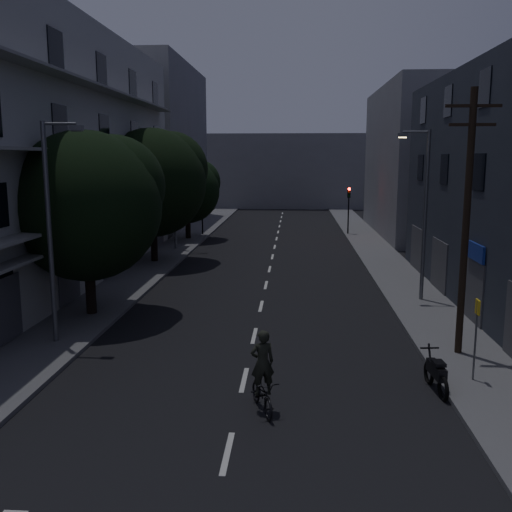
# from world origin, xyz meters

# --- Properties ---
(ground) EXTENTS (160.00, 160.00, 0.00)m
(ground) POSITION_xyz_m (0.00, 25.00, 0.00)
(ground) COLOR black
(ground) RESTS_ON ground
(sidewalk_left) EXTENTS (3.00, 90.00, 0.15)m
(sidewalk_left) POSITION_xyz_m (-7.50, 25.00, 0.07)
(sidewalk_left) COLOR #565659
(sidewalk_left) RESTS_ON ground
(sidewalk_right) EXTENTS (3.00, 90.00, 0.15)m
(sidewalk_right) POSITION_xyz_m (7.50, 25.00, 0.07)
(sidewalk_right) COLOR #565659
(sidewalk_right) RESTS_ON ground
(lane_markings) EXTENTS (0.15, 60.50, 0.01)m
(lane_markings) POSITION_xyz_m (0.00, 31.25, 0.01)
(lane_markings) COLOR beige
(lane_markings) RESTS_ON ground
(building_left) EXTENTS (7.00, 36.00, 14.00)m
(building_left) POSITION_xyz_m (-11.98, 18.00, 6.99)
(building_left) COLOR #A8A9A4
(building_left) RESTS_ON ground
(building_far_left) EXTENTS (6.00, 20.00, 16.00)m
(building_far_left) POSITION_xyz_m (-12.00, 48.00, 8.00)
(building_far_left) COLOR slate
(building_far_left) RESTS_ON ground
(building_far_right) EXTENTS (6.00, 20.00, 13.00)m
(building_far_right) POSITION_xyz_m (12.00, 42.00, 6.50)
(building_far_right) COLOR slate
(building_far_right) RESTS_ON ground
(building_far_end) EXTENTS (24.00, 8.00, 10.00)m
(building_far_end) POSITION_xyz_m (0.00, 70.00, 5.00)
(building_far_end) COLOR slate
(building_far_end) RESTS_ON ground
(tree_near) EXTENTS (6.40, 6.40, 7.90)m
(tree_near) POSITION_xyz_m (-7.27, 13.37, 5.09)
(tree_near) COLOR black
(tree_near) RESTS_ON sidewalk_left
(tree_mid) EXTENTS (7.00, 7.00, 8.61)m
(tree_mid) POSITION_xyz_m (-7.61, 26.19, 5.53)
(tree_mid) COLOR black
(tree_mid) RESTS_ON sidewalk_left
(tree_far) EXTENTS (5.42, 5.42, 6.71)m
(tree_far) POSITION_xyz_m (-7.39, 36.96, 4.35)
(tree_far) COLOR black
(tree_far) RESTS_ON sidewalk_left
(traffic_signal_far_right) EXTENTS (0.28, 0.37, 4.10)m
(traffic_signal_far_right) POSITION_xyz_m (6.31, 40.71, 3.10)
(traffic_signal_far_right) COLOR black
(traffic_signal_far_right) RESTS_ON sidewalk_right
(traffic_signal_far_left) EXTENTS (0.28, 0.37, 4.10)m
(traffic_signal_far_left) POSITION_xyz_m (-6.63, 39.37, 3.10)
(traffic_signal_far_left) COLOR black
(traffic_signal_far_left) RESTS_ON sidewalk_left
(street_lamp_left_near) EXTENTS (1.51, 0.25, 8.00)m
(street_lamp_left_near) POSITION_xyz_m (-7.18, 9.44, 4.60)
(street_lamp_left_near) COLOR slate
(street_lamp_left_near) RESTS_ON sidewalk_left
(street_lamp_right) EXTENTS (1.51, 0.25, 8.00)m
(street_lamp_right) POSITION_xyz_m (7.53, 16.81, 4.60)
(street_lamp_right) COLOR slate
(street_lamp_right) RESTS_ON sidewalk_right
(street_lamp_left_far) EXTENTS (1.51, 0.25, 8.00)m
(street_lamp_left_far) POSITION_xyz_m (-7.26, 31.39, 4.60)
(street_lamp_left_far) COLOR slate
(street_lamp_left_far) RESTS_ON sidewalk_left
(utility_pole) EXTENTS (1.80, 0.24, 9.00)m
(utility_pole) POSITION_xyz_m (7.30, 9.16, 4.87)
(utility_pole) COLOR black
(utility_pole) RESTS_ON sidewalk_right
(bus_stop_sign) EXTENTS (0.06, 0.35, 2.52)m
(bus_stop_sign) POSITION_xyz_m (7.06, 6.64, 1.89)
(bus_stop_sign) COLOR #595B60
(bus_stop_sign) RESTS_ON sidewalk_right
(motorcycle) EXTENTS (0.58, 2.00, 1.28)m
(motorcycle) POSITION_xyz_m (5.79, 6.06, 0.51)
(motorcycle) COLOR black
(motorcycle) RESTS_ON ground
(cyclist) EXTENTS (1.22, 1.93, 2.31)m
(cyclist) POSITION_xyz_m (0.70, 4.34, 0.78)
(cyclist) COLOR black
(cyclist) RESTS_ON ground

